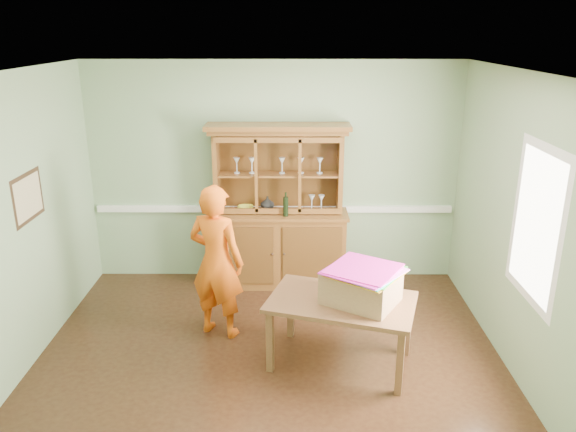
{
  "coord_description": "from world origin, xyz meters",
  "views": [
    {
      "loc": [
        0.2,
        -4.67,
        3.05
      ],
      "look_at": [
        0.18,
        0.4,
        1.34
      ],
      "focal_mm": 35.0,
      "sensor_mm": 36.0,
      "label": 1
    }
  ],
  "objects_px": {
    "china_hutch": "(278,229)",
    "person": "(217,262)",
    "cardboard_box": "(361,287)",
    "dining_table": "(341,308)"
  },
  "relations": [
    {
      "from": "person",
      "to": "dining_table",
      "type": "bearing_deg",
      "value": 176.83
    },
    {
      "from": "cardboard_box",
      "to": "person",
      "type": "xyz_separation_m",
      "value": [
        -1.39,
        0.58,
        -0.0
      ]
    },
    {
      "from": "dining_table",
      "to": "cardboard_box",
      "type": "bearing_deg",
      "value": 8.01
    },
    {
      "from": "china_hutch",
      "to": "person",
      "type": "height_order",
      "value": "china_hutch"
    },
    {
      "from": "china_hutch",
      "to": "cardboard_box",
      "type": "xyz_separation_m",
      "value": [
        0.79,
        -1.82,
        0.11
      ]
    },
    {
      "from": "dining_table",
      "to": "person",
      "type": "relative_size",
      "value": 0.93
    },
    {
      "from": "china_hutch",
      "to": "person",
      "type": "distance_m",
      "value": 1.38
    },
    {
      "from": "china_hutch",
      "to": "dining_table",
      "type": "distance_m",
      "value": 1.91
    },
    {
      "from": "china_hutch",
      "to": "person",
      "type": "relative_size",
      "value": 1.23
    },
    {
      "from": "dining_table",
      "to": "china_hutch",
      "type": "bearing_deg",
      "value": 126.01
    }
  ]
}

